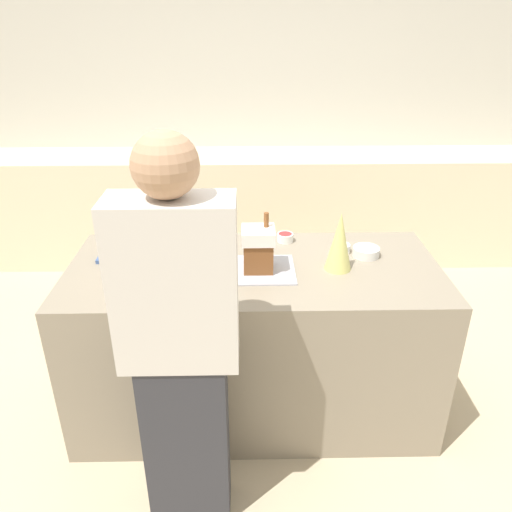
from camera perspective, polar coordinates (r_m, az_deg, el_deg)
name	(u,v)px	position (r m, az deg, el deg)	size (l,w,h in m)	color
ground_plane	(254,401)	(3.04, -0.20, -16.28)	(12.00, 12.00, 0.00)	#C6B28E
wall_back	(250,106)	(4.58, -0.74, 16.77)	(8.00, 0.05, 2.60)	beige
back_cabinet_block	(250,207)	(4.48, -0.64, 5.59)	(6.00, 0.60, 0.95)	beige
kitchen_island	(254,339)	(2.76, -0.21, -9.45)	(1.89, 0.84, 0.89)	gray
baking_tray	(258,270)	(2.48, 0.25, -1.57)	(0.36, 0.32, 0.01)	#B2B2BC
gingerbread_house	(258,248)	(2.43, 0.26, 0.91)	(0.16, 0.15, 0.29)	brown
decorative_tree	(340,242)	(2.47, 9.53, 1.63)	(0.13, 0.13, 0.30)	#DBD675
candy_bowl_center_rear	(341,248)	(2.71, 9.67, 0.94)	(0.10, 0.10, 0.04)	white
candy_bowl_far_left	(285,237)	(2.80, 3.35, 2.17)	(0.09, 0.09, 0.05)	white
candy_bowl_far_right	(153,244)	(2.77, -11.65, 1.33)	(0.13, 0.13, 0.04)	white
candy_bowl_near_tray_left	(181,251)	(2.65, -8.56, 0.58)	(0.13, 0.13, 0.05)	white
candy_bowl_front_corner	(366,251)	(2.68, 12.47, 0.52)	(0.14, 0.14, 0.05)	white
cookbook	(118,257)	(2.70, -15.45, -0.10)	(0.20, 0.13, 0.02)	#3F598C
person	(180,347)	(1.98, -8.65, -10.20)	(0.45, 0.56, 1.72)	#333338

